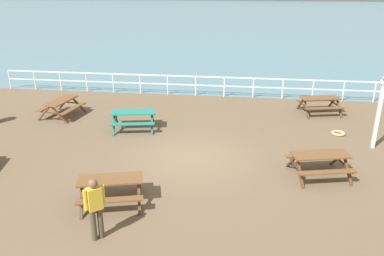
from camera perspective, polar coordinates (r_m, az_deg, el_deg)
ground_plane at (r=14.23m, az=-0.20°, el=-4.61°), size 30.00×24.00×0.20m
sea_band at (r=65.74m, az=6.22°, el=15.81°), size 142.00×90.00×0.01m
distant_shoreline at (r=108.62m, az=6.94°, el=17.90°), size 142.00×6.00×1.80m
seaward_railing at (r=21.20m, az=2.62°, el=6.56°), size 23.07×0.07×1.08m
picnic_table_near_left at (r=16.74m, az=-8.48°, el=1.76°), size 2.06×1.83×0.80m
picnic_table_mid_centre at (r=19.44m, az=18.03°, el=3.69°), size 2.10×1.88×0.80m
picnic_table_far_left at (r=13.33m, az=17.99°, el=-4.34°), size 2.10×1.88×0.80m
picnic_table_far_right at (r=11.48m, az=-11.67°, el=-8.00°), size 2.12×1.91×0.80m
picnic_table_seaward at (r=19.05m, az=-18.36°, el=3.30°), size 1.78×2.01×0.80m
visitor at (r=9.91m, az=-13.83°, el=-10.81°), size 0.42×0.39×1.66m
rope_coil at (r=17.23m, az=20.39°, el=-0.70°), size 0.55×0.55×0.11m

